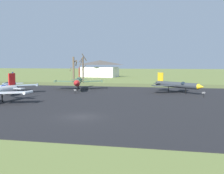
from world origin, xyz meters
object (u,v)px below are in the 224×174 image
jet_fighter_front_right (9,85)px  info_placard_rear_center (75,91)px  jet_fighter_front_left (177,85)px  jet_fighter_rear_center (78,81)px  visitor_building (100,69)px  info_placard_front_right (3,95)px  info_placard_front_left (203,94)px

jet_fighter_front_right → info_placard_rear_center: size_ratio=13.87×
jet_fighter_front_left → jet_fighter_rear_center: bearing=175.0°
jet_fighter_front_left → visitor_building: visitor_building is taller
info_placard_front_right → jet_fighter_rear_center: jet_fighter_rear_center is taller
jet_fighter_front_left → info_placard_front_left: 8.41m
jet_fighter_rear_center → visitor_building: size_ratio=0.83×
jet_fighter_front_left → jet_fighter_rear_center: (-23.25, 2.02, 0.33)m
info_placard_rear_center → jet_fighter_rear_center: bearing=104.1°
info_placard_front_left → info_placard_rear_center: 25.84m
jet_fighter_front_right → visitor_building: visitor_building is taller
jet_fighter_front_right → info_placard_rear_center: jet_fighter_front_right is taller
visitor_building → info_placard_rear_center: bearing=-80.2°
info_placard_front_left → visitor_building: visitor_building is taller
jet_fighter_front_right → jet_fighter_rear_center: (11.43, 11.16, 0.30)m
jet_fighter_front_right → info_placard_rear_center: (13.39, 3.31, -1.26)m
info_placard_rear_center → info_placard_front_left: bearing=-2.6°
visitor_building → info_placard_front_right: bearing=-89.1°
info_placard_rear_center → visitor_building: (-12.27, 70.72, 3.28)m
jet_fighter_front_right → info_placard_front_left: bearing=3.1°
jet_fighter_rear_center → jet_fighter_front_right: bearing=-135.7°
jet_fighter_front_right → jet_fighter_rear_center: bearing=44.3°
info_placard_front_right → visitor_building: (-1.32, 79.90, 3.29)m
info_placard_front_left → jet_fighter_rear_center: (-27.78, 9.02, 1.47)m
info_placard_front_left → info_placard_front_right: (-36.76, -8.01, -0.10)m
info_placard_front_left → info_placard_front_right: size_ratio=1.18×
info_placard_front_right → jet_fighter_rear_center: size_ratio=0.06×
info_placard_front_left → jet_fighter_rear_center: size_ratio=0.07×
info_placard_front_right → jet_fighter_rear_center: bearing=62.2°
jet_fighter_front_left → jet_fighter_front_right: size_ratio=0.83×
jet_fighter_front_left → info_placard_front_right: jet_fighter_front_left is taller
jet_fighter_rear_center → visitor_building: (-10.30, 62.87, 1.72)m
info_placard_front_left → jet_fighter_rear_center: bearing=162.0°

